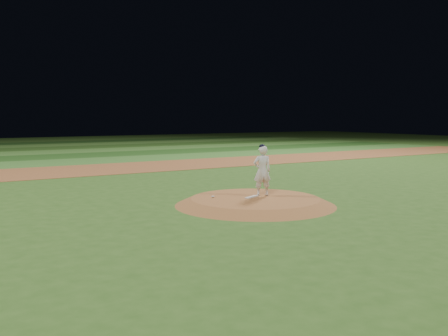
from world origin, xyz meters
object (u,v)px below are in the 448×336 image
object	(u,v)px
rosin_bag	(213,197)
pitcher_on_mound	(262,170)
pitchers_mound	(255,201)
pitching_rubber	(252,197)

from	to	relation	value
rosin_bag	pitcher_on_mound	size ratio (longest dim) A/B	0.07
rosin_bag	pitcher_on_mound	world-z (taller)	pitcher_on_mound
pitchers_mound	pitcher_on_mound	size ratio (longest dim) A/B	3.03
pitchers_mound	pitching_rubber	bearing A→B (deg)	111.64
pitchers_mound	pitching_rubber	size ratio (longest dim) A/B	8.48
pitchers_mound	pitcher_on_mound	bearing A→B (deg)	27.29
pitchers_mound	rosin_bag	distance (m)	1.46
pitchers_mound	pitcher_on_mound	distance (m)	1.15
pitching_rubber	pitcher_on_mound	size ratio (longest dim) A/B	0.36
rosin_bag	pitcher_on_mound	bearing A→B (deg)	-18.92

